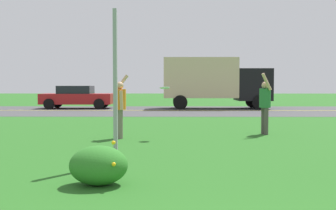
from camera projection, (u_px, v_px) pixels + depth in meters
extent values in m
plane|color=#26601E|center=(178.00, 132.00, 12.68)|extent=(120.00, 120.00, 0.00)
cube|color=#424244|center=(176.00, 110.00, 23.44)|extent=(120.00, 9.31, 0.01)
cube|color=yellow|center=(176.00, 110.00, 23.44)|extent=(120.00, 0.16, 0.00)
ellipsoid|color=#2D7526|center=(99.00, 165.00, 5.92)|extent=(0.87, 0.70, 0.59)
sphere|color=yellow|center=(95.00, 150.00, 6.04)|extent=(0.06, 0.06, 0.06)
sphere|color=yellow|center=(105.00, 156.00, 6.21)|extent=(0.08, 0.08, 0.08)
sphere|color=yellow|center=(83.00, 161.00, 5.95)|extent=(0.05, 0.05, 0.05)
sphere|color=yellow|center=(114.00, 164.00, 5.63)|extent=(0.06, 0.06, 0.06)
sphere|color=yellow|center=(107.00, 154.00, 6.22)|extent=(0.06, 0.06, 0.06)
sphere|color=yellow|center=(114.00, 143.00, 6.21)|extent=(0.06, 0.06, 0.06)
sphere|color=yellow|center=(120.00, 157.00, 6.00)|extent=(0.06, 0.06, 0.06)
cube|color=#93969B|center=(115.00, 87.00, 7.45)|extent=(0.07, 0.10, 2.90)
cylinder|color=orange|center=(120.00, 99.00, 11.10)|extent=(0.34, 0.34, 0.57)
sphere|color=tan|center=(120.00, 86.00, 11.08)|extent=(0.21, 0.21, 0.21)
cylinder|color=#726B5B|center=(120.00, 124.00, 11.22)|extent=(0.14, 0.14, 0.80)
cylinder|color=#726B5B|center=(120.00, 124.00, 11.05)|extent=(0.14, 0.14, 0.80)
cylinder|color=tan|center=(121.00, 83.00, 11.28)|extent=(0.41, 0.18, 0.48)
cylinder|color=tan|center=(121.00, 100.00, 10.91)|extent=(0.13, 0.11, 0.54)
cylinder|color=#287038|center=(265.00, 98.00, 12.02)|extent=(0.34, 0.34, 0.57)
sphere|color=tan|center=(265.00, 85.00, 12.01)|extent=(0.21, 0.21, 0.21)
cylinder|color=#4C4742|center=(266.00, 121.00, 11.98)|extent=(0.14, 0.14, 0.81)
cylinder|color=#4C4742|center=(263.00, 121.00, 12.14)|extent=(0.14, 0.14, 0.81)
cylinder|color=tan|center=(267.00, 82.00, 11.80)|extent=(0.34, 0.16, 0.52)
cylinder|color=tan|center=(261.00, 98.00, 12.21)|extent=(0.13, 0.11, 0.54)
cylinder|color=white|center=(165.00, 88.00, 11.05)|extent=(0.28, 0.28, 0.07)
torus|color=white|center=(165.00, 88.00, 11.05)|extent=(0.28, 0.27, 0.07)
cube|color=maroon|center=(77.00, 99.00, 25.57)|extent=(4.50, 1.82, 0.66)
cube|color=black|center=(76.00, 90.00, 25.54)|extent=(2.10, 1.64, 0.52)
cylinder|color=black|center=(104.00, 103.00, 26.46)|extent=(0.66, 0.22, 0.66)
cylinder|color=black|center=(99.00, 104.00, 24.68)|extent=(0.66, 0.22, 0.66)
cylinder|color=black|center=(57.00, 103.00, 26.49)|extent=(0.66, 0.22, 0.66)
cylinder|color=black|center=(49.00, 104.00, 24.71)|extent=(0.66, 0.22, 0.66)
cube|color=black|center=(253.00, 85.00, 25.41)|extent=(2.10, 2.30, 2.00)
cube|color=#CCBC8C|center=(200.00, 78.00, 25.42)|extent=(4.60, 2.30, 2.50)
cylinder|color=black|center=(252.00, 101.00, 26.56)|extent=(0.88, 0.26, 0.88)
cylinder|color=black|center=(260.00, 102.00, 24.36)|extent=(0.88, 0.26, 0.88)
cylinder|color=black|center=(180.00, 101.00, 26.61)|extent=(0.88, 0.26, 0.88)
cylinder|color=black|center=(180.00, 102.00, 24.41)|extent=(0.88, 0.26, 0.88)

